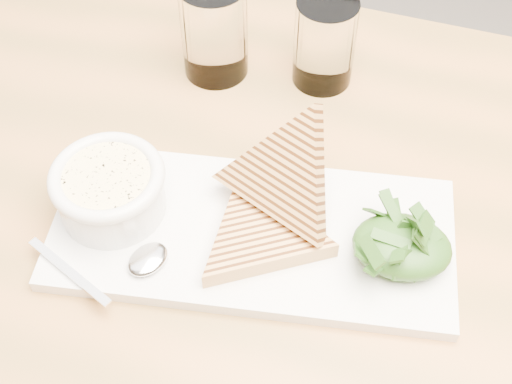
% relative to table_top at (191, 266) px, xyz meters
% --- Properties ---
extents(table_top, '(1.42, 1.03, 0.04)m').
position_rel_table_top_xyz_m(table_top, '(0.00, 0.00, 0.00)').
color(table_top, '#A46C35').
rests_on(table_top, ground).
extents(platter, '(0.41, 0.20, 0.01)m').
position_rel_table_top_xyz_m(platter, '(0.06, 0.03, 0.03)').
color(platter, white).
rests_on(platter, table_top).
extents(soup_bowl, '(0.11, 0.11, 0.04)m').
position_rel_table_top_xyz_m(soup_bowl, '(-0.09, 0.03, 0.06)').
color(soup_bowl, white).
rests_on(soup_bowl, platter).
extents(soup, '(0.09, 0.09, 0.01)m').
position_rel_table_top_xyz_m(soup, '(-0.09, 0.03, 0.08)').
color(soup, '#FEE69B').
rests_on(soup, soup_bowl).
extents(bowl_rim, '(0.11, 0.11, 0.01)m').
position_rel_table_top_xyz_m(bowl_rim, '(-0.09, 0.03, 0.08)').
color(bowl_rim, white).
rests_on(bowl_rim, soup_bowl).
extents(sandwich_flat, '(0.21, 0.21, 0.02)m').
position_rel_table_top_xyz_m(sandwich_flat, '(0.07, 0.02, 0.04)').
color(sandwich_flat, '#BA864B').
rests_on(sandwich_flat, platter).
extents(sandwich_lean, '(0.21, 0.22, 0.17)m').
position_rel_table_top_xyz_m(sandwich_lean, '(0.08, 0.07, 0.09)').
color(sandwich_lean, '#BA864B').
rests_on(sandwich_lean, sandwich_flat).
extents(salad_base, '(0.09, 0.07, 0.04)m').
position_rel_table_top_xyz_m(salad_base, '(0.20, 0.03, 0.05)').
color(salad_base, '#12360E').
rests_on(salad_base, platter).
extents(arugula_pile, '(0.11, 0.10, 0.05)m').
position_rel_table_top_xyz_m(arugula_pile, '(0.20, 0.03, 0.06)').
color(arugula_pile, '#345C1D').
rests_on(arugula_pile, platter).
extents(spoon_bowl, '(0.05, 0.05, 0.01)m').
position_rel_table_top_xyz_m(spoon_bowl, '(-0.03, -0.03, 0.04)').
color(spoon_bowl, silver).
rests_on(spoon_bowl, platter).
extents(spoon_handle, '(0.10, 0.06, 0.00)m').
position_rel_table_top_xyz_m(spoon_handle, '(-0.10, -0.05, 0.04)').
color(spoon_handle, silver).
rests_on(spoon_handle, platter).
extents(glass_near, '(0.08, 0.08, 0.12)m').
position_rel_table_top_xyz_m(glass_near, '(-0.04, 0.27, 0.08)').
color(glass_near, white).
rests_on(glass_near, table_top).
extents(glass_far, '(0.07, 0.07, 0.11)m').
position_rel_table_top_xyz_m(glass_far, '(0.09, 0.28, 0.07)').
color(glass_far, white).
rests_on(glass_far, table_top).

